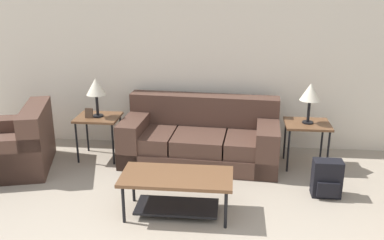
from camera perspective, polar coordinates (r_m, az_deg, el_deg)
The scene contains 10 objects.
wall_back at distance 5.93m, azimuth 2.21°, elevation 8.62°, with size 9.12×0.06×2.60m.
couch at distance 5.62m, azimuth 1.17°, elevation -2.59°, with size 2.06×1.05×0.82m.
armchair at distance 5.83m, azimuth -22.45°, elevation -3.35°, with size 1.13×1.22×0.80m.
coffee_table at distance 4.36m, azimuth -2.05°, elevation -8.71°, with size 1.12×0.55×0.44m.
side_table_left at distance 5.76m, azimuth -12.38°, elevation -0.09°, with size 0.56×0.48×0.58m.
side_table_right at distance 5.57m, azimuth 15.11°, elevation -0.97°, with size 0.56×0.48×0.58m.
table_lamp_left at distance 5.64m, azimuth -12.69°, elevation 4.24°, with size 0.25×0.25×0.51m.
table_lamp_right at distance 5.44m, azimuth 15.50°, elevation 3.49°, with size 0.25×0.25×0.51m.
backpack at distance 4.98m, azimuth 17.54°, elevation -7.50°, with size 0.31×0.26×0.42m.
picture_frame at distance 5.69m, azimuth -13.58°, elevation 0.91°, with size 0.10×0.04×0.13m.
Camera 1 is at (0.36, -2.19, 2.32)m, focal length 40.00 mm.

